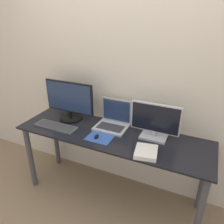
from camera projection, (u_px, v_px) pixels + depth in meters
name	position (u px, v px, depth m)	size (l,w,h in m)	color
ground_plane	(100.00, 214.00, 2.18)	(12.00, 12.00, 0.00)	#8C7051
wall_back	(126.00, 77.00, 2.16)	(7.00, 0.05, 2.50)	beige
desk	(111.00, 147.00, 2.14)	(1.87, 0.56, 0.78)	black
monitor_left	(69.00, 101.00, 2.28)	(0.55, 0.24, 0.42)	black
monitor_right	(155.00, 122.00, 1.95)	(0.45, 0.17, 0.34)	#B2B2B7
laptop	(113.00, 120.00, 2.20)	(0.32, 0.26, 0.27)	#ADADB2
keyboard	(56.00, 126.00, 2.20)	(0.45, 0.14, 0.02)	#4C4C51
mousepad	(100.00, 137.00, 2.02)	(0.24, 0.21, 0.00)	#2D519E
mouse	(96.00, 136.00, 2.00)	(0.04, 0.06, 0.03)	black
book	(146.00, 152.00, 1.78)	(0.21, 0.23, 0.04)	silver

